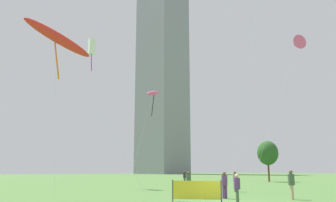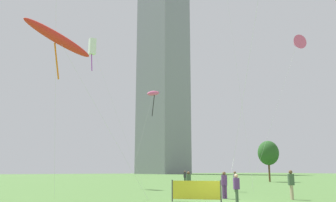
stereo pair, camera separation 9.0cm
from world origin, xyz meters
name	(u,v)px [view 1 (the left image)]	position (x,y,z in m)	size (l,w,h in m)	color
person_standing_0	(237,187)	(0.43, -0.63, 0.93)	(0.36, 0.36, 1.61)	#3F593F
person_standing_1	(291,182)	(5.27, -0.20, 1.06)	(0.41, 0.41, 1.83)	tan
person_standing_3	(225,183)	(2.01, 2.47, 1.00)	(0.38, 0.38, 1.73)	#593372
person_standing_4	(189,181)	(2.33, 7.35, 1.00)	(0.38, 0.38, 1.72)	maroon
person_standing_5	(235,180)	(7.20, 7.59, 0.99)	(0.38, 0.38, 1.72)	#3F593F
person_standing_6	(185,176)	(11.67, 22.87, 0.99)	(0.38, 0.38, 1.71)	#3F593F
kite_flying_0	(58,38)	(-8.36, 6.59, 10.46)	(8.07, 3.23, 11.61)	silver
kite_flying_1	(297,43)	(16.83, 8.05, 15.23)	(4.62, 4.85, 16.02)	silver
kite_flying_4	(92,47)	(-1.34, 22.61, 16.23)	(5.36, 4.75, 17.27)	silver
kite_flying_6	(153,94)	(10.05, 28.96, 12.97)	(5.72, 2.40, 13.75)	silver
park_tree_0	(268,153)	(27.88, 24.13, 4.41)	(3.24, 3.24, 6.31)	brown
distant_highrise_0	(162,79)	(59.94, 118.39, 42.05)	(16.14, 19.02, 84.11)	gray
event_banner	(197,190)	(-0.91, 1.42, 0.67)	(2.25, 1.97, 1.26)	#4C4C4C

